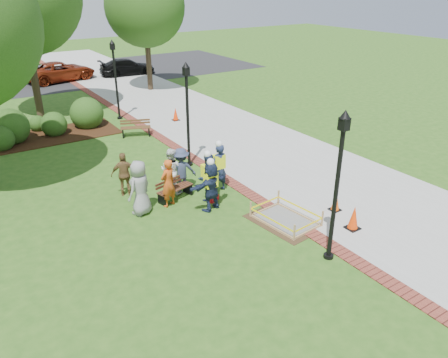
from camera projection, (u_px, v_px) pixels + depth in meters
ground at (231, 224)px, 13.90m from camera, size 100.00×100.00×0.00m
sidewalk at (205, 121)px, 23.99m from camera, size 6.00×60.00×0.02m
brick_edging at (150, 131)px, 22.37m from camera, size 0.50×60.00×0.03m
mulch_bed at (45, 137)px, 21.52m from camera, size 7.00×3.00×0.05m
parking_lot at (40, 78)px, 34.42m from camera, size 36.00×12.00×0.01m
wet_concrete_pad at (286, 215)px, 13.96m from camera, size 1.95×2.47×0.55m
bench_near at (175, 193)px, 15.39m from camera, size 1.44×0.78×0.74m
bench_far at (136, 131)px, 21.60m from camera, size 1.53×0.97×0.79m
cone_front at (354, 218)px, 13.47m from camera, size 0.41×0.41×0.80m
cone_back at (336, 202)px, 14.58m from camera, size 0.35×0.35×0.70m
cone_far at (176, 114)px, 23.93m from camera, size 0.37×0.37×0.73m
toolbox at (213, 198)px, 15.32m from camera, size 0.46×0.35×0.20m
lamp_near at (338, 177)px, 11.20m from camera, size 0.28×0.28×4.26m
lamp_mid at (187, 107)px, 17.29m from camera, size 0.28×0.28×4.26m
lamp_far at (115, 74)px, 23.37m from camera, size 0.28×0.28×4.26m
tree_right at (145, 6)px, 28.55m from camera, size 5.25×5.25×8.11m
shrub_a at (3, 149)px, 19.99m from camera, size 1.20×1.20×1.20m
shrub_b at (13, 142)px, 20.88m from camera, size 1.76×1.76×1.76m
shrub_c at (56, 135)px, 21.87m from camera, size 1.27×1.27×1.27m
shrub_d at (89, 127)px, 23.04m from camera, size 1.71×1.71×1.71m
shrub_e at (39, 131)px, 22.46m from camera, size 0.86×0.86×0.86m
casual_person_a at (140, 188)px, 14.17m from camera, size 0.71×0.61×1.87m
casual_person_b at (168, 183)px, 14.70m from camera, size 0.63×0.51×1.69m
casual_person_c at (171, 171)px, 15.64m from camera, size 0.60×0.64×1.69m
casual_person_d at (125, 174)px, 15.47m from camera, size 0.60×0.50×1.61m
casual_person_e at (181, 170)px, 15.72m from camera, size 0.61×0.48×1.67m
hivis_worker_a at (211, 184)px, 14.44m from camera, size 0.61×0.46×1.85m
hivis_worker_b at (219, 166)px, 15.73m from camera, size 0.61×0.43×1.95m
hivis_worker_c at (208, 176)px, 15.09m from camera, size 0.61×0.46×1.84m
parked_car_b at (8, 84)px, 32.36m from camera, size 1.92×4.41×1.44m
parked_car_c at (61, 81)px, 33.44m from camera, size 3.13×5.21×1.59m
parked_car_d at (128, 75)px, 35.57m from camera, size 2.23×4.41×1.39m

